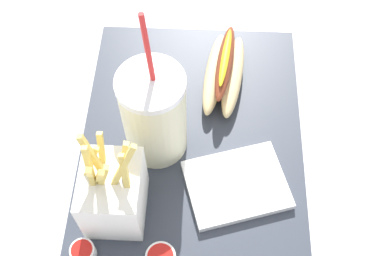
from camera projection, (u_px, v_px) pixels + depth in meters
ground_plane at (192, 148)px, 0.75m from camera, size 2.40×2.40×0.02m
food_tray at (192, 142)px, 0.73m from camera, size 0.44×0.33×0.02m
soda_cup at (154, 114)px, 0.65m from camera, size 0.09×0.09×0.25m
fries_basket at (113, 193)px, 0.62m from camera, size 0.09×0.08×0.17m
hot_dog_1 at (224, 72)px, 0.76m from camera, size 0.17×0.08×0.07m
ketchup_cup_2 at (83, 252)px, 0.62m from camera, size 0.03×0.03×0.02m
napkin_stack at (236, 185)px, 0.68m from camera, size 0.14×0.16×0.01m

